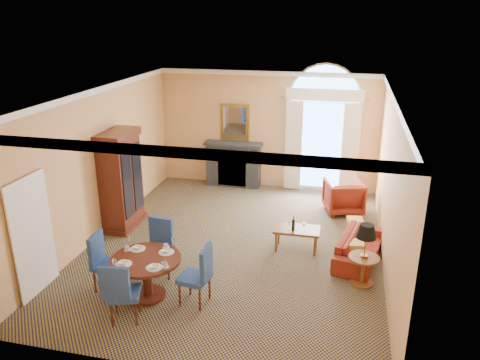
% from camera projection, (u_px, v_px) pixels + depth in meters
% --- Properties ---
extents(ground, '(7.50, 7.50, 0.00)m').
position_uv_depth(ground, '(235.00, 246.00, 9.89)').
color(ground, '#13153E').
rests_on(ground, ground).
extents(room_envelope, '(6.04, 7.52, 3.45)m').
position_uv_depth(room_envelope, '(241.00, 122.00, 9.65)').
color(room_envelope, '#E6AE6E').
rests_on(room_envelope, ground).
extents(armoire, '(0.64, 1.14, 2.23)m').
position_uv_depth(armoire, '(121.00, 182.00, 10.46)').
color(armoire, '#41170E').
rests_on(armoire, ground).
extents(dining_table, '(1.19, 1.19, 0.95)m').
position_uv_depth(dining_table, '(146.00, 268.00, 7.94)').
color(dining_table, '#41170E').
rests_on(dining_table, ground).
extents(dining_chair_north, '(0.58, 0.58, 1.07)m').
position_uv_depth(dining_chair_north, '(160.00, 243.00, 8.70)').
color(dining_chair_north, navy).
rests_on(dining_chair_north, ground).
extents(dining_chair_south, '(0.60, 0.60, 1.07)m').
position_uv_depth(dining_chair_south, '(120.00, 290.00, 7.23)').
color(dining_chair_south, navy).
rests_on(dining_chair_south, ground).
extents(dining_chair_east, '(0.54, 0.54, 1.07)m').
position_uv_depth(dining_chair_east, '(200.00, 272.00, 7.73)').
color(dining_chair_east, navy).
rests_on(dining_chair_east, ground).
extents(dining_chair_west, '(0.57, 0.57, 1.07)m').
position_uv_depth(dining_chair_west, '(103.00, 259.00, 8.13)').
color(dining_chair_west, navy).
rests_on(dining_chair_west, ground).
extents(sofa, '(1.06, 1.88, 0.52)m').
position_uv_depth(sofa, '(359.00, 247.00, 9.28)').
color(sofa, maroon).
rests_on(sofa, ground).
extents(armchair, '(1.08, 1.10, 0.81)m').
position_uv_depth(armchair, '(343.00, 196.00, 11.44)').
color(armchair, maroon).
rests_on(armchair, ground).
extents(coffee_table, '(0.95, 0.54, 0.78)m').
position_uv_depth(coffee_table, '(297.00, 230.00, 9.58)').
color(coffee_table, brown).
rests_on(coffee_table, ground).
extents(side_table, '(0.55, 0.55, 1.15)m').
position_uv_depth(side_table, '(365.00, 247.00, 8.25)').
color(side_table, brown).
rests_on(side_table, ground).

